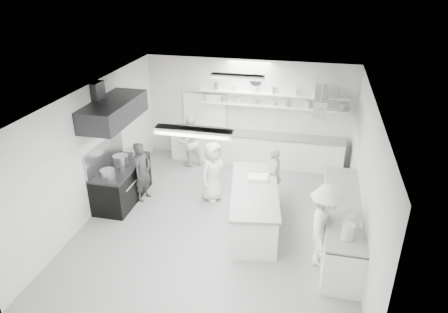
% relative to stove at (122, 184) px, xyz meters
% --- Properties ---
extents(floor, '(6.00, 7.00, 0.02)m').
position_rel_stove_xyz_m(floor, '(2.60, -0.40, -0.46)').
color(floor, gray).
rests_on(floor, ground).
extents(ceiling, '(6.00, 7.00, 0.02)m').
position_rel_stove_xyz_m(ceiling, '(2.60, -0.40, 2.56)').
color(ceiling, white).
rests_on(ceiling, wall_back).
extents(wall_back, '(6.00, 0.04, 3.00)m').
position_rel_stove_xyz_m(wall_back, '(2.60, 3.10, 1.05)').
color(wall_back, silver).
rests_on(wall_back, floor).
extents(wall_front, '(6.00, 0.04, 3.00)m').
position_rel_stove_xyz_m(wall_front, '(2.60, -3.90, 1.05)').
color(wall_front, silver).
rests_on(wall_front, floor).
extents(wall_left, '(0.04, 7.00, 3.00)m').
position_rel_stove_xyz_m(wall_left, '(-0.40, -0.40, 1.05)').
color(wall_left, silver).
rests_on(wall_left, floor).
extents(wall_right, '(0.04, 7.00, 3.00)m').
position_rel_stove_xyz_m(wall_right, '(5.60, -0.40, 1.05)').
color(wall_right, silver).
rests_on(wall_right, floor).
extents(stove, '(0.80, 1.80, 0.90)m').
position_rel_stove_xyz_m(stove, '(0.00, 0.00, 0.00)').
color(stove, black).
rests_on(stove, floor).
extents(exhaust_hood, '(0.85, 2.00, 0.50)m').
position_rel_stove_xyz_m(exhaust_hood, '(0.00, -0.00, 1.90)').
color(exhaust_hood, '#242528').
rests_on(exhaust_hood, wall_left).
extents(back_counter, '(5.00, 0.60, 0.92)m').
position_rel_stove_xyz_m(back_counter, '(2.90, 2.80, 0.01)').
color(back_counter, white).
rests_on(back_counter, floor).
extents(shelf_lower, '(4.20, 0.26, 0.04)m').
position_rel_stove_xyz_m(shelf_lower, '(3.30, 2.97, 1.30)').
color(shelf_lower, white).
rests_on(shelf_lower, wall_back).
extents(shelf_upper, '(4.20, 0.26, 0.04)m').
position_rel_stove_xyz_m(shelf_upper, '(3.30, 2.97, 1.65)').
color(shelf_upper, white).
rests_on(shelf_upper, wall_back).
extents(pass_through_window, '(1.30, 0.04, 1.00)m').
position_rel_stove_xyz_m(pass_through_window, '(1.30, 3.08, 1.00)').
color(pass_through_window, black).
rests_on(pass_through_window, wall_back).
extents(wall_clock, '(0.32, 0.05, 0.32)m').
position_rel_stove_xyz_m(wall_clock, '(2.80, 3.06, 2.00)').
color(wall_clock, white).
rests_on(wall_clock, wall_back).
extents(right_counter, '(0.74, 3.30, 0.94)m').
position_rel_stove_xyz_m(right_counter, '(5.25, -0.60, 0.02)').
color(right_counter, white).
rests_on(right_counter, floor).
extents(pot_rack, '(0.30, 1.60, 0.40)m').
position_rel_stove_xyz_m(pot_rack, '(4.60, 2.00, 1.85)').
color(pot_rack, '#A6A8AB').
rests_on(pot_rack, ceiling).
extents(light_fixture_front, '(1.30, 0.25, 0.10)m').
position_rel_stove_xyz_m(light_fixture_front, '(2.60, -2.20, 2.49)').
color(light_fixture_front, white).
rests_on(light_fixture_front, ceiling).
extents(light_fixture_rear, '(1.30, 0.25, 0.10)m').
position_rel_stove_xyz_m(light_fixture_rear, '(2.60, 1.40, 2.49)').
color(light_fixture_rear, white).
rests_on(light_fixture_rear, ceiling).
extents(prep_island, '(1.31, 2.59, 0.91)m').
position_rel_stove_xyz_m(prep_island, '(3.37, -0.38, 0.01)').
color(prep_island, white).
rests_on(prep_island, floor).
extents(stove_pot, '(0.37, 0.37, 0.28)m').
position_rel_stove_xyz_m(stove_pot, '(0.00, 0.07, 0.60)').
color(stove_pot, '#A6A8AB').
rests_on(stove_pot, stove).
extents(cook_stove, '(0.49, 0.63, 1.52)m').
position_rel_stove_xyz_m(cook_stove, '(0.50, 0.17, 0.31)').
color(cook_stove, '#2F2F2F').
rests_on(cook_stove, floor).
extents(cook_back, '(0.92, 0.88, 1.50)m').
position_rel_stove_xyz_m(cook_back, '(1.05, 2.27, 0.30)').
color(cook_back, silver).
rests_on(cook_back, floor).
extents(cook_island_left, '(0.80, 0.89, 1.53)m').
position_rel_stove_xyz_m(cook_island_left, '(2.19, 0.56, 0.32)').
color(cook_island_left, silver).
rests_on(cook_island_left, floor).
extents(cook_island_right, '(0.40, 0.90, 1.52)m').
position_rel_stove_xyz_m(cook_island_right, '(3.67, 0.64, 0.31)').
color(cook_island_right, silver).
rests_on(cook_island_right, floor).
extents(cook_right, '(0.77, 1.19, 1.74)m').
position_rel_stove_xyz_m(cook_right, '(4.87, -1.34, 0.42)').
color(cook_right, silver).
rests_on(cook_right, floor).
extents(bowl_island_a, '(0.34, 0.34, 0.06)m').
position_rel_stove_xyz_m(bowl_island_a, '(3.30, 0.20, 0.50)').
color(bowl_island_a, '#A6A8AB').
rests_on(bowl_island_a, prep_island).
extents(bowl_island_b, '(0.23, 0.23, 0.06)m').
position_rel_stove_xyz_m(bowl_island_b, '(3.17, -1.01, 0.49)').
color(bowl_island_b, white).
rests_on(bowl_island_b, prep_island).
extents(bowl_right, '(0.23, 0.23, 0.06)m').
position_rel_stove_xyz_m(bowl_right, '(5.43, -1.36, 0.52)').
color(bowl_right, white).
rests_on(bowl_right, right_counter).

